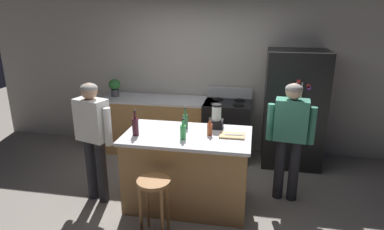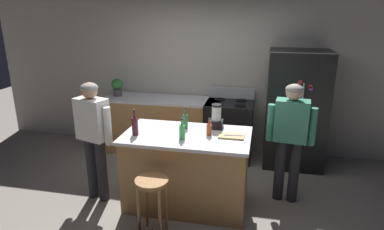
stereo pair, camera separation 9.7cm
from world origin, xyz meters
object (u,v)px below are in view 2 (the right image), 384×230
person_by_island_left (93,131)px  cutting_board (232,136)px  potted_plant (117,86)px  blender_appliance (216,118)px  person_by_sink_right (290,132)px  bottle_soda (182,131)px  chef_knife (233,135)px  stove_range (229,130)px  bar_stool (152,192)px  bottle_olive_oil (185,121)px  refrigerator (296,110)px  bottle_wine (135,126)px  bottle_cooking_sauce (209,129)px  kitchen_island (187,169)px

person_by_island_left → cutting_board: 1.72m
potted_plant → blender_appliance: bearing=-33.4°
person_by_sink_right → bottle_soda: size_ratio=6.09×
cutting_board → chef_knife: (0.02, 0.00, 0.01)m
stove_range → bar_stool: 2.29m
bottle_olive_oil → bottle_soda: (0.05, -0.36, -0.01)m
person_by_island_left → blender_appliance: person_by_island_left is taller
refrigerator → cutting_board: bearing=-120.0°
bottle_olive_oil → bottle_wine: bearing=-147.3°
stove_range → bottle_wine: 2.02m
stove_range → bottle_wine: bottle_wine is taller
bar_stool → bottle_cooking_sauce: bearing=55.4°
potted_plant → bottle_olive_oil: 2.04m
cutting_board → person_by_island_left: bearing=-175.1°
person_by_island_left → bottle_wine: (0.57, -0.03, 0.12)m
kitchen_island → refrigerator: bearing=47.2°
person_by_sink_right → bottle_soda: person_by_sink_right is taller
person_by_sink_right → bottle_wine: (-1.84, -0.51, 0.13)m
blender_appliance → kitchen_island: bearing=-136.9°
potted_plant → bottle_soda: 2.32m
refrigerator → person_by_sink_right: bearing=-97.6°
kitchen_island → bottle_wine: bottle_wine is taller
bottle_soda → cutting_board: (0.56, 0.19, -0.08)m
kitchen_island → cutting_board: (0.54, 0.03, 0.49)m
potted_plant → bottle_wine: (0.98, -1.70, -0.06)m
refrigerator → potted_plant: bearing=179.0°
kitchen_island → chef_knife: 0.75m
person_by_island_left → blender_appliance: (1.49, 0.42, 0.14)m
bottle_olive_oil → stove_range: bearing=72.3°
bottle_olive_oil → bottle_wine: (-0.54, -0.35, 0.02)m
person_by_sink_right → bottle_olive_oil: person_by_sink_right is taller
person_by_island_left → bar_stool: bearing=-31.1°
blender_appliance → cutting_board: (0.22, -0.27, -0.12)m
person_by_island_left → blender_appliance: bearing=15.6°
refrigerator → blender_appliance: 1.62m
bottle_wine → bottle_soda: bearing=-1.5°
kitchen_island → bottle_cooking_sauce: bearing=5.3°
bar_stool → potted_plant: potted_plant is taller
bottle_olive_oil → bar_stool: bearing=-100.3°
bar_stool → bottle_wine: size_ratio=2.16×
person_by_sink_right → cutting_board: size_ratio=5.20×
person_by_island_left → bar_stool: (0.95, -0.57, -0.42)m
stove_range → potted_plant: potted_plant is taller
kitchen_island → bottle_wine: bearing=-166.1°
potted_plant → person_by_island_left: bearing=-76.2°
bottle_olive_oil → bottle_wine: 0.64m
stove_range → person_by_sink_right: (0.88, -1.17, 0.45)m
bottle_olive_oil → person_by_sink_right: bearing=7.1°
bottle_soda → kitchen_island: bearing=83.7°
refrigerator → bottle_soda: size_ratio=7.11×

